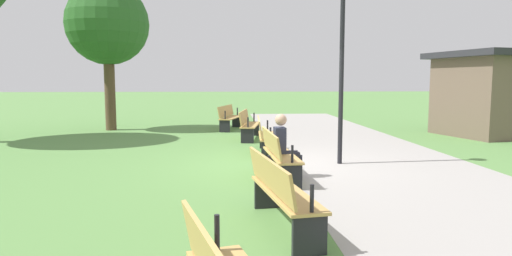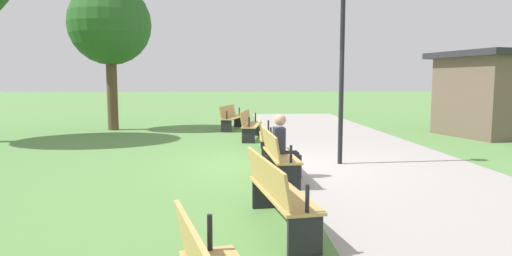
# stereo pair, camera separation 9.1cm
# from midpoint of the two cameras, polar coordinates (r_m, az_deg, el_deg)

# --- Properties ---
(ground_plane) EXTENTS (120.00, 120.00, 0.00)m
(ground_plane) POSITION_cam_midpoint_polar(r_m,az_deg,el_deg) (9.60, 2.26, -4.73)
(ground_plane) COLOR #5B8C47
(path_paving) EXTENTS (28.56, 4.17, 0.01)m
(path_paving) POSITION_cam_midpoint_polar(r_m,az_deg,el_deg) (10.09, 15.18, -4.40)
(path_paving) COLOR #A39E99
(path_paving) RESTS_ON ground
(bench_0) EXTENTS (1.95, 0.95, 0.89)m
(bench_0) POSITION_cam_midpoint_polar(r_m,az_deg,el_deg) (16.27, -3.65, 1.47)
(bench_0) COLOR tan
(bench_0) RESTS_ON ground
(bench_1) EXTENTS (1.94, 0.77, 0.89)m
(bench_1) POSITION_cam_midpoint_polar(r_m,az_deg,el_deg) (13.59, -1.20, 0.54)
(bench_1) COLOR tan
(bench_1) RESTS_ON ground
(bench_2) EXTENTS (1.92, 0.57, 0.89)m
(bench_2) POSITION_cam_midpoint_polar(r_m,az_deg,el_deg) (10.88, 0.96, -0.89)
(bench_2) COLOR tan
(bench_2) RESTS_ON ground
(bench_3) EXTENTS (1.92, 0.57, 0.89)m
(bench_3) POSITION_cam_midpoint_polar(r_m,az_deg,el_deg) (8.15, 2.54, -3.29)
(bench_3) COLOR tan
(bench_3) RESTS_ON ground
(bench_4) EXTENTS (1.94, 0.77, 0.89)m
(bench_4) POSITION_cam_midpoint_polar(r_m,az_deg,el_deg) (5.45, 2.63, -8.11)
(bench_4) COLOR tan
(bench_4) RESTS_ON ground
(person_seated) EXTENTS (0.34, 0.53, 1.20)m
(person_seated) POSITION_cam_midpoint_polar(r_m,az_deg,el_deg) (8.26, 3.41, -2.07)
(person_seated) COLOR #2D3347
(person_seated) RESTS_ON ground
(tree_3) EXTENTS (2.94, 2.94, 5.31)m
(tree_3) POSITION_cam_midpoint_polar(r_m,az_deg,el_deg) (17.05, -18.83, 12.56)
(tree_3) COLOR brown
(tree_3) RESTS_ON ground
(lamp_post) EXTENTS (0.32, 0.32, 4.33)m
(lamp_post) POSITION_cam_midpoint_polar(r_m,az_deg,el_deg) (9.75, 10.87, 12.92)
(lamp_post) COLOR black
(lamp_post) RESTS_ON ground
(kiosk) EXTENTS (3.83, 3.87, 2.74)m
(kiosk) POSITION_cam_midpoint_polar(r_m,az_deg,el_deg) (16.33, 28.07, 4.03)
(kiosk) COLOR brown
(kiosk) RESTS_ON ground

